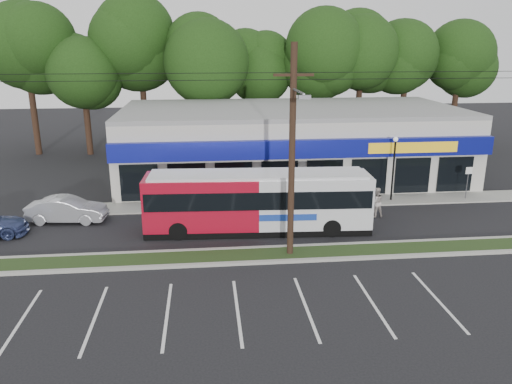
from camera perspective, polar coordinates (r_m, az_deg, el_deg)
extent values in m
plane|color=black|center=(23.41, -3.04, -8.50)|extent=(120.00, 120.00, 0.00)
cube|color=#223315|center=(24.29, -3.16, -7.37)|extent=(40.00, 1.60, 0.12)
cube|color=#9E9E93|center=(23.52, -3.06, -8.19)|extent=(40.00, 0.25, 0.14)
cube|color=#9E9E93|center=(25.07, -3.26, -6.55)|extent=(40.00, 0.25, 0.14)
cube|color=#9E9E93|center=(32.30, 5.02, -1.19)|extent=(32.00, 2.20, 0.10)
cube|color=#B8B4AA|center=(38.44, 3.90, 5.53)|extent=(25.00, 12.00, 5.00)
cube|color=navy|center=(32.24, 5.79, 4.92)|extent=(25.00, 0.50, 1.20)
cube|color=black|center=(32.89, 5.63, 1.58)|extent=(24.00, 0.12, 2.40)
cube|color=gold|center=(34.09, 17.53, 4.87)|extent=(6.00, 0.06, 0.70)
cube|color=gray|center=(38.01, 3.98, 9.45)|extent=(25.00, 12.00, 0.30)
cylinder|color=black|center=(23.04, 4.13, 4.24)|extent=(0.30, 0.30, 10.00)
cube|color=black|center=(22.54, 4.32, 13.20)|extent=(1.80, 0.12, 0.12)
cylinder|color=#59595E|center=(21.41, 4.86, 11.39)|extent=(0.10, 2.40, 0.10)
cube|color=#59595E|center=(20.15, 5.54, 10.75)|extent=(0.50, 0.25, 0.15)
cylinder|color=black|center=(22.20, -3.53, 13.42)|extent=(50.00, 0.02, 0.02)
cylinder|color=black|center=(22.22, -3.52, 12.65)|extent=(50.00, 0.02, 0.02)
cylinder|color=black|center=(33.22, 15.40, 2.27)|extent=(0.12, 0.12, 4.00)
sphere|color=silver|center=(32.78, 15.68, 5.82)|extent=(0.30, 0.30, 0.30)
cylinder|color=#59595E|center=(35.37, 22.98, 0.88)|extent=(0.06, 0.06, 2.20)
cube|color=white|center=(35.11, 23.18, 2.27)|extent=(0.45, 0.04, 0.45)
cylinder|color=black|center=(50.00, -23.54, 7.22)|extent=(0.56, 0.56, 5.72)
sphere|color=black|center=(49.51, -24.31, 13.59)|extent=(6.76, 6.76, 6.76)
cylinder|color=black|center=(48.73, -17.89, 7.59)|extent=(0.56, 0.56, 5.72)
sphere|color=black|center=(48.23, -18.50, 14.15)|extent=(6.76, 6.76, 6.76)
cylinder|color=black|center=(47.95, -11.99, 7.89)|extent=(0.56, 0.56, 5.72)
sphere|color=black|center=(47.44, -12.40, 14.57)|extent=(6.76, 6.76, 6.76)
cylinder|color=black|center=(47.68, -5.95, 8.12)|extent=(0.56, 0.56, 5.72)
sphere|color=black|center=(47.17, -6.16, 14.84)|extent=(6.76, 6.76, 6.76)
cylinder|color=black|center=(47.94, 0.10, 8.25)|extent=(0.56, 0.56, 5.72)
sphere|color=black|center=(47.43, 0.11, 14.95)|extent=(6.76, 6.76, 6.76)
cylinder|color=black|center=(48.71, 6.02, 8.30)|extent=(0.56, 0.56, 5.72)
sphere|color=black|center=(48.21, 6.23, 14.88)|extent=(6.76, 6.76, 6.76)
cylinder|color=black|center=(49.97, 11.70, 8.26)|extent=(0.56, 0.56, 5.72)
sphere|color=black|center=(49.48, 12.10, 14.67)|extent=(6.76, 6.76, 6.76)
cylinder|color=black|center=(51.69, 17.05, 8.15)|extent=(0.56, 0.56, 5.72)
sphere|color=black|center=(51.21, 17.60, 14.33)|extent=(6.76, 6.76, 6.76)
cylinder|color=black|center=(53.81, 22.02, 7.98)|extent=(0.56, 0.56, 5.72)
sphere|color=black|center=(53.36, 22.69, 13.91)|extent=(6.76, 6.76, 6.76)
cube|color=#A00C20|center=(27.09, -6.22, -1.03)|extent=(6.19, 2.82, 2.78)
cube|color=silver|center=(27.41, 6.55, -0.83)|extent=(6.19, 2.82, 2.78)
cube|color=black|center=(27.59, 0.20, -4.00)|extent=(12.24, 3.07, 0.35)
cube|color=black|center=(26.98, 0.21, -0.27)|extent=(12.01, 3.17, 0.96)
cube|color=black|center=(28.03, 12.75, -0.36)|extent=(0.17, 2.15, 1.42)
cube|color=#193899|center=(26.19, 3.68, -2.94)|extent=(3.03, 0.18, 0.35)
cube|color=silver|center=(26.68, 0.21, 2.01)|extent=(11.63, 2.84, 0.18)
cylinder|color=black|center=(26.53, -8.88, -4.42)|extent=(0.98, 0.33, 0.97)
cylinder|color=black|center=(28.66, -8.45, -2.76)|extent=(0.98, 0.33, 0.97)
cylinder|color=black|center=(26.92, 8.65, -4.09)|extent=(0.98, 0.33, 0.97)
cylinder|color=black|center=(29.03, 7.76, -2.48)|extent=(0.98, 0.33, 0.97)
imported|color=black|center=(31.43, 3.68, -0.41)|extent=(4.22, 1.79, 1.42)
imported|color=#9C9DA3|center=(30.71, -20.80, -1.89)|extent=(4.55, 1.95, 1.46)
imported|color=silver|center=(29.16, 4.91, -1.71)|extent=(0.65, 0.54, 1.53)
imported|color=#BAAFA7|center=(30.31, 13.57, -1.15)|extent=(0.95, 0.78, 1.79)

